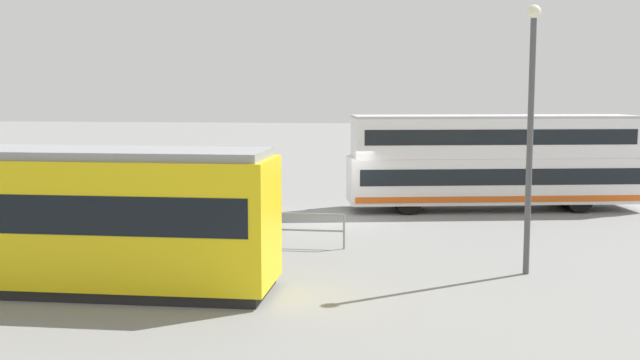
{
  "coord_description": "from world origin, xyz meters",
  "views": [
    {
      "loc": [
        -2.92,
        28.74,
        4.9
      ],
      "look_at": [
        0.45,
        2.17,
        1.73
      ],
      "focal_mm": 43.64,
      "sensor_mm": 36.0,
      "label": 1
    }
  ],
  "objects_px": {
    "double_decker_bus": "(493,161)",
    "info_sign": "(120,196)",
    "pedestrian_near_railing": "(151,208)",
    "street_lamp": "(531,119)"
  },
  "relations": [
    {
      "from": "double_decker_bus",
      "to": "info_sign",
      "type": "relative_size",
      "value": 5.15
    },
    {
      "from": "double_decker_bus",
      "to": "pedestrian_near_railing",
      "type": "xyz_separation_m",
      "value": [
        11.61,
        7.7,
        -0.93
      ]
    },
    {
      "from": "double_decker_bus",
      "to": "street_lamp",
      "type": "bearing_deg",
      "value": 89.44
    },
    {
      "from": "pedestrian_near_railing",
      "to": "info_sign",
      "type": "bearing_deg",
      "value": 69.68
    },
    {
      "from": "double_decker_bus",
      "to": "pedestrian_near_railing",
      "type": "relative_size",
      "value": 6.74
    },
    {
      "from": "info_sign",
      "to": "street_lamp",
      "type": "bearing_deg",
      "value": 170.13
    },
    {
      "from": "double_decker_bus",
      "to": "street_lamp",
      "type": "distance_m",
      "value": 11.34
    },
    {
      "from": "info_sign",
      "to": "street_lamp",
      "type": "distance_m",
      "value": 12.44
    },
    {
      "from": "double_decker_bus",
      "to": "info_sign",
      "type": "xyz_separation_m",
      "value": [
        12.11,
        9.05,
        -0.39
      ]
    },
    {
      "from": "pedestrian_near_railing",
      "to": "street_lamp",
      "type": "bearing_deg",
      "value": 163.34
    }
  ]
}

